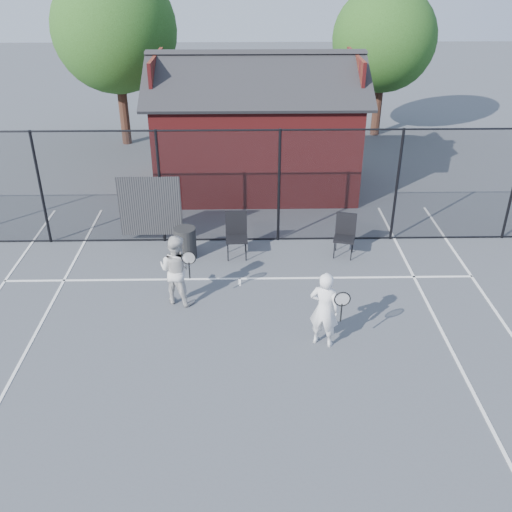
{
  "coord_description": "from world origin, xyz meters",
  "views": [
    {
      "loc": [
        0.15,
        -8.47,
        6.89
      ],
      "look_at": [
        0.36,
        2.1,
        1.1
      ],
      "focal_mm": 40.0,
      "sensor_mm": 36.0,
      "label": 1
    }
  ],
  "objects_px": {
    "chair_right": "(344,237)",
    "clubhouse": "(256,136)",
    "waste_bin": "(185,243)",
    "player_front": "(324,309)",
    "player_back": "(176,269)",
    "chair_left": "(237,237)"
  },
  "relations": [
    {
      "from": "clubhouse",
      "to": "waste_bin",
      "type": "distance_m",
      "value": 5.38
    },
    {
      "from": "player_back",
      "to": "chair_left",
      "type": "relative_size",
      "value": 1.43
    },
    {
      "from": "waste_bin",
      "to": "clubhouse",
      "type": "bearing_deg",
      "value": 69.27
    },
    {
      "from": "player_back",
      "to": "chair_left",
      "type": "distance_m",
      "value": 2.39
    },
    {
      "from": "waste_bin",
      "to": "player_front",
      "type": "bearing_deg",
      "value": -50.2
    },
    {
      "from": "chair_left",
      "to": "waste_bin",
      "type": "height_order",
      "value": "chair_left"
    },
    {
      "from": "clubhouse",
      "to": "chair_right",
      "type": "height_order",
      "value": "clubhouse"
    },
    {
      "from": "player_back",
      "to": "waste_bin",
      "type": "distance_m",
      "value": 2.05
    },
    {
      "from": "player_front",
      "to": "chair_left",
      "type": "xyz_separation_m",
      "value": [
        -1.71,
        3.59,
        -0.24
      ]
    },
    {
      "from": "clubhouse",
      "to": "player_back",
      "type": "distance_m",
      "value": 7.2
    },
    {
      "from": "player_front",
      "to": "waste_bin",
      "type": "distance_m",
      "value": 4.68
    },
    {
      "from": "clubhouse",
      "to": "chair_right",
      "type": "distance_m",
      "value": 5.44
    },
    {
      "from": "player_front",
      "to": "chair_left",
      "type": "relative_size",
      "value": 1.43
    },
    {
      "from": "chair_left",
      "to": "chair_right",
      "type": "bearing_deg",
      "value": -1.81
    },
    {
      "from": "player_back",
      "to": "chair_right",
      "type": "distance_m",
      "value": 4.44
    },
    {
      "from": "player_front",
      "to": "chair_left",
      "type": "height_order",
      "value": "player_front"
    },
    {
      "from": "player_back",
      "to": "waste_bin",
      "type": "xyz_separation_m",
      "value": [
        -0.01,
        2.01,
        -0.4
      ]
    },
    {
      "from": "player_front",
      "to": "player_back",
      "type": "relative_size",
      "value": 1.0
    },
    {
      "from": "clubhouse",
      "to": "chair_right",
      "type": "bearing_deg",
      "value": -66.84
    },
    {
      "from": "clubhouse",
      "to": "player_front",
      "type": "distance_m",
      "value": 8.6
    },
    {
      "from": "player_front",
      "to": "player_back",
      "type": "height_order",
      "value": "player_back"
    },
    {
      "from": "chair_right",
      "to": "clubhouse",
      "type": "bearing_deg",
      "value": 127.72
    }
  ]
}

